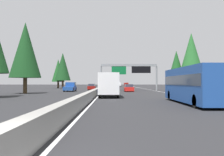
# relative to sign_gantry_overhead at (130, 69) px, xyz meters

# --- Properties ---
(ground_plane) EXTENTS (320.00, 320.00, 0.00)m
(ground_plane) POSITION_rel_sign_gantry_overhead_xyz_m (7.10, 6.04, -4.69)
(ground_plane) COLOR #262628
(median_barrier) EXTENTS (180.00, 0.56, 0.90)m
(median_barrier) POSITION_rel_sign_gantry_overhead_xyz_m (27.10, 6.34, -4.24)
(median_barrier) COLOR gray
(median_barrier) RESTS_ON ground
(shoulder_stripe_right) EXTENTS (160.00, 0.16, 0.01)m
(shoulder_stripe_right) POSITION_rel_sign_gantry_overhead_xyz_m (17.10, -5.48, -4.69)
(shoulder_stripe_right) COLOR silver
(shoulder_stripe_right) RESTS_ON ground
(shoulder_stripe_median) EXTENTS (160.00, 0.16, 0.01)m
(shoulder_stripe_median) POSITION_rel_sign_gantry_overhead_xyz_m (17.10, 5.79, -4.69)
(shoulder_stripe_median) COLOR silver
(shoulder_stripe_median) RESTS_ON ground
(sign_gantry_overhead) EXTENTS (0.50, 12.68, 5.90)m
(sign_gantry_overhead) POSITION_rel_sign_gantry_overhead_xyz_m (0.00, 0.00, 0.00)
(sign_gantry_overhead) COLOR gray
(sign_gantry_overhead) RESTS_ON ground
(bus_mid_right) EXTENTS (11.50, 2.55, 3.10)m
(bus_mid_right) POSITION_rel_sign_gantry_overhead_xyz_m (-35.35, -2.99, -2.98)
(bus_mid_right) COLOR #1E4793
(bus_mid_right) RESTS_ON ground
(box_truck_mid_left) EXTENTS (8.50, 2.40, 2.95)m
(box_truck_mid_left) POSITION_rel_sign_gantry_overhead_xyz_m (-24.88, 4.38, -3.08)
(box_truck_mid_left) COLOR white
(box_truck_mid_left) RESTS_ON ground
(sedan_distant_a) EXTENTS (4.40, 1.80, 1.47)m
(sedan_distant_a) POSITION_rel_sign_gantry_overhead_xyz_m (-12.37, 4.32, -4.01)
(sedan_distant_a) COLOR slate
(sedan_distant_a) RESTS_ON ground
(pickup_far_right) EXTENTS (5.60, 2.00, 1.86)m
(pickup_far_right) POSITION_rel_sign_gantry_overhead_xyz_m (59.31, 0.77, -3.78)
(pickup_far_right) COLOR silver
(pickup_far_right) RESTS_ON ground
(sedan_near_center) EXTENTS (4.40, 1.80, 1.47)m
(sedan_near_center) POSITION_rel_sign_gantry_overhead_xyz_m (-5.72, 0.58, -4.01)
(sedan_near_center) COLOR red
(sedan_near_center) RESTS_ON ground
(sedan_near_right) EXTENTS (4.40, 1.80, 1.47)m
(sedan_near_right) POSITION_rel_sign_gantry_overhead_xyz_m (66.22, 4.09, -4.01)
(sedan_near_right) COLOR #2D6B38
(sedan_near_right) RESTS_ON ground
(minivan_far_center) EXTENTS (5.00, 1.95, 1.69)m
(minivan_far_center) POSITION_rel_sign_gantry_overhead_xyz_m (64.97, -2.89, -3.74)
(minivan_far_center) COLOR maroon
(minivan_far_center) RESTS_ON ground
(bus_far_left) EXTENTS (11.50, 2.55, 3.10)m
(bus_far_left) POSITION_rel_sign_gantry_overhead_xyz_m (35.86, 4.00, -2.98)
(bus_far_left) COLOR white
(bus_far_left) RESTS_ON ground
(oncoming_near) EXTENTS (4.40, 1.80, 1.47)m
(oncoming_near) POSITION_rel_sign_gantry_overhead_xyz_m (6.96, 8.92, -4.01)
(oncoming_near) COLOR maroon
(oncoming_near) RESTS_ON ground
(oncoming_far) EXTENTS (5.60, 2.00, 1.86)m
(oncoming_far) POSITION_rel_sign_gantry_overhead_xyz_m (-4.19, 12.48, -3.78)
(oncoming_far) COLOR #1E4793
(oncoming_far) RESTS_ON ground
(conifer_right_near) EXTENTS (3.66, 3.66, 8.31)m
(conifer_right_near) POSITION_rel_sign_gantry_overhead_xyz_m (-4.74, -9.18, 0.35)
(conifer_right_near) COLOR #4C3823
(conifer_right_near) RESTS_ON ground
(conifer_right_mid) EXTENTS (5.12, 5.12, 11.63)m
(conifer_right_mid) POSITION_rel_sign_gantry_overhead_xyz_m (-6.46, -11.71, 2.37)
(conifer_right_mid) COLOR #4C3823
(conifer_right_mid) RESTS_ON ground
(conifer_left_near) EXTENTS (5.22, 5.22, 11.85)m
(conifer_left_near) POSITION_rel_sign_gantry_overhead_xyz_m (-14.45, 18.38, 2.51)
(conifer_left_near) COLOR #4C3823
(conifer_left_near) RESTS_ON ground
(conifer_left_mid) EXTENTS (4.10, 4.10, 9.31)m
(conifer_left_mid) POSITION_rel_sign_gantry_overhead_xyz_m (26.64, 21.26, 0.96)
(conifer_left_mid) COLOR #4C3823
(conifer_left_mid) RESTS_ON ground
(conifer_left_far) EXTENTS (4.87, 4.87, 11.07)m
(conifer_left_far) POSITION_rel_sign_gantry_overhead_xyz_m (23.41, 19.19, 2.03)
(conifer_left_far) COLOR #4C3823
(conifer_left_far) RESTS_ON ground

